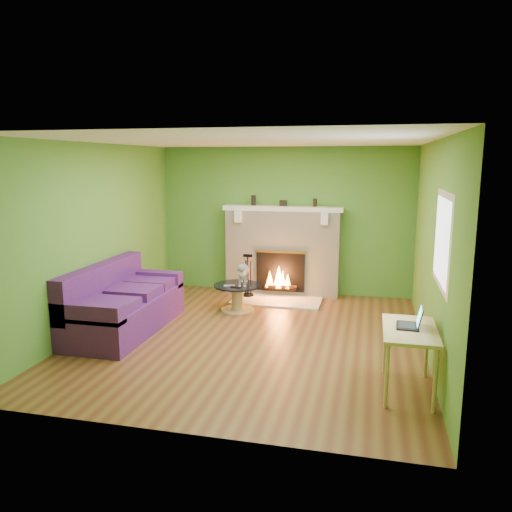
{
  "coord_description": "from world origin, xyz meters",
  "views": [
    {
      "loc": [
        1.53,
        -6.25,
        2.34
      ],
      "look_at": [
        -0.03,
        0.4,
        1.05
      ],
      "focal_mm": 35.0,
      "sensor_mm": 36.0,
      "label": 1
    }
  ],
  "objects_px": {
    "desk": "(410,336)",
    "cat": "(243,272)",
    "sofa": "(121,305)",
    "coffee_table": "(237,296)"
  },
  "relations": [
    {
      "from": "sofa",
      "to": "cat",
      "type": "height_order",
      "value": "sofa"
    },
    {
      "from": "desk",
      "to": "cat",
      "type": "height_order",
      "value": "cat"
    },
    {
      "from": "coffee_table",
      "to": "cat",
      "type": "relative_size",
      "value": 1.22
    },
    {
      "from": "sofa",
      "to": "desk",
      "type": "xyz_separation_m",
      "value": [
        3.81,
        -1.09,
        0.24
      ]
    },
    {
      "from": "sofa",
      "to": "coffee_table",
      "type": "xyz_separation_m",
      "value": [
        1.35,
        1.26,
        -0.12
      ]
    },
    {
      "from": "sofa",
      "to": "desk",
      "type": "distance_m",
      "value": 3.97
    },
    {
      "from": "sofa",
      "to": "cat",
      "type": "distance_m",
      "value": 1.96
    },
    {
      "from": "desk",
      "to": "cat",
      "type": "xyz_separation_m",
      "value": [
        -2.38,
        2.4,
        0.02
      ]
    },
    {
      "from": "coffee_table",
      "to": "desk",
      "type": "height_order",
      "value": "desk"
    },
    {
      "from": "sofa",
      "to": "coffee_table",
      "type": "relative_size",
      "value": 2.78
    }
  ]
}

